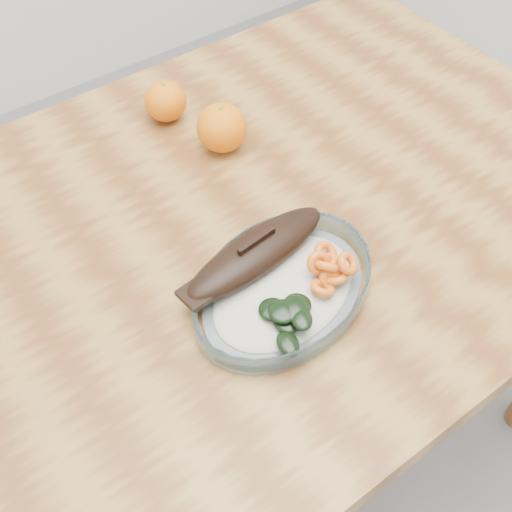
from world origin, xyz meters
name	(u,v)px	position (x,y,z in m)	size (l,w,h in m)	color
ground	(249,437)	(0.00, 0.00, 0.00)	(3.00, 3.00, 0.00)	slate
dining_table	(246,258)	(0.00, 0.00, 0.65)	(1.20, 0.80, 0.75)	brown
plated_meal	(283,284)	(-0.04, -0.14, 0.77)	(0.58, 0.58, 0.08)	white
orange_left	(165,101)	(0.02, 0.26, 0.78)	(0.07, 0.07, 0.07)	#E06804
orange_right	(222,128)	(0.06, 0.14, 0.79)	(0.08, 0.08, 0.08)	#E06804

